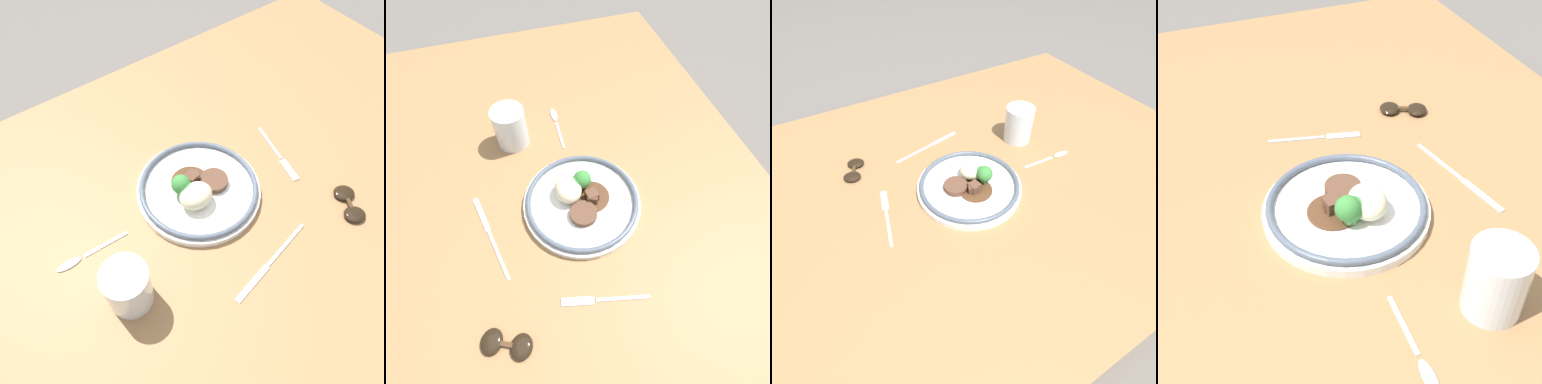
{
  "view_description": "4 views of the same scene",
  "coord_description": "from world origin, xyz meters",
  "views": [
    {
      "loc": [
        0.31,
        0.32,
        0.73
      ],
      "look_at": [
        0.05,
        -0.04,
        0.08
      ],
      "focal_mm": 35.0,
      "sensor_mm": 36.0,
      "label": 1
    },
    {
      "loc": [
        -0.31,
        0.06,
        0.66
      ],
      "look_at": [
        0.03,
        -0.04,
        0.09
      ],
      "focal_mm": 28.0,
      "sensor_mm": 36.0,
      "label": 2
    },
    {
      "loc": [
        -0.26,
        -0.51,
        0.62
      ],
      "look_at": [
        -0.01,
        -0.07,
        0.07
      ],
      "focal_mm": 28.0,
      "sensor_mm": 36.0,
      "label": 3
    },
    {
      "loc": [
        0.61,
        -0.28,
        0.65
      ],
      "look_at": [
        0.01,
        -0.04,
        0.08
      ],
      "focal_mm": 50.0,
      "sensor_mm": 36.0,
      "label": 4
    }
  ],
  "objects": [
    {
      "name": "dining_table",
      "position": [
        0.0,
        0.0,
        0.02
      ],
      "size": [
        1.58,
        1.05,
        0.04
      ],
      "color": "olive",
      "rests_on": "ground"
    },
    {
      "name": "knife",
      "position": [
        0.01,
        0.17,
        0.05
      ],
      "size": [
        0.22,
        0.05,
        0.0
      ],
      "rotation": [
        0.0,
        0.0,
        0.19
      ],
      "color": "#B7B7BC",
      "rests_on": "dining_table"
    },
    {
      "name": "plate",
      "position": [
        0.03,
        -0.05,
        0.06
      ],
      "size": [
        0.27,
        0.27,
        0.07
      ],
      "color": "white",
      "rests_on": "dining_table"
    },
    {
      "name": "ground_plane",
      "position": [
        0.0,
        0.0,
        0.0
      ],
      "size": [
        8.0,
        8.0,
        0.0
      ],
      "primitive_type": "plane",
      "color": "#5B5651"
    },
    {
      "name": "sunglasses",
      "position": [
        -0.22,
        0.17,
        0.05
      ],
      "size": [
        0.08,
        0.11,
        0.01
      ],
      "rotation": [
        0.0,
        0.0,
        -0.46
      ],
      "color": "black",
      "rests_on": "dining_table"
    },
    {
      "name": "juice_glass",
      "position": [
        0.27,
        0.07,
        0.09
      ],
      "size": [
        0.08,
        0.08,
        0.11
      ],
      "color": "#F4AD19",
      "rests_on": "dining_table"
    },
    {
      "name": "spoon",
      "position": [
        0.31,
        -0.06,
        0.05
      ],
      "size": [
        0.16,
        0.02,
        0.01
      ],
      "rotation": [
        0.0,
        0.0,
        -0.05
      ],
      "color": "#B7B7BC",
      "rests_on": "dining_table"
    },
    {
      "name": "fork",
      "position": [
        -0.19,
        -0.01,
        0.05
      ],
      "size": [
        0.05,
        0.17,
        0.0
      ],
      "rotation": [
        0.0,
        0.0,
        1.33
      ],
      "color": "#B7B7BC",
      "rests_on": "dining_table"
    }
  ]
}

